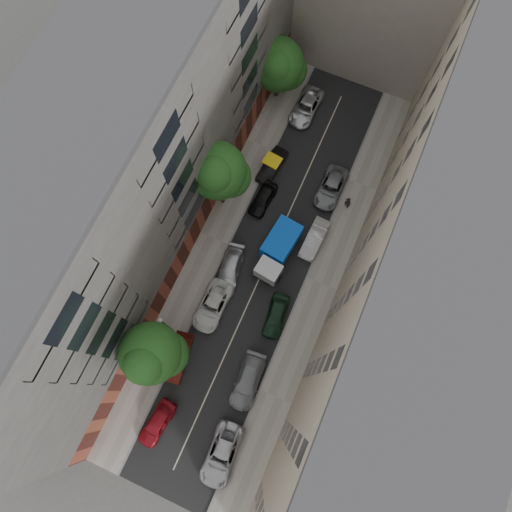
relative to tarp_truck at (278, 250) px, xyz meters
The scene contains 24 objects.
ground 1.86m from the tarp_truck, 122.87° to the right, with size 120.00×120.00×0.00m, color #4C4C49.
road_surface 1.85m from the tarp_truck, 122.87° to the right, with size 8.00×44.00×0.02m, color black.
sidewalk_left 6.33m from the tarp_truck, behind, with size 3.00×44.00×0.15m, color gray.
sidewalk_right 5.18m from the tarp_truck, 10.73° to the right, with size 3.00×44.00×0.15m, color gray.
building_left 14.42m from the tarp_truck, behind, with size 8.00×44.00×20.00m, color #484543.
building_right 13.47m from the tarp_truck, ahead, with size 8.00×44.00×20.00m, color tan.
tarp_truck is the anchor object (origin of this frame).
car_left_0 18.27m from the tarp_truck, 100.74° to the right, with size 1.66×4.11×1.40m, color maroon.
car_left_1 13.05m from the tarp_truck, 108.81° to the right, with size 1.56×4.48×1.48m, color #4E150F.
car_left_2 7.82m from the tarp_truck, 115.90° to the right, with size 2.32×5.03×1.40m, color silver.
car_left_3 4.69m from the tarp_truck, 137.38° to the right, with size 1.86×4.59×1.33m, color #B7B7BC.
car_left_4 5.68m from the tarp_truck, 127.25° to the left, with size 1.59×3.96×1.35m, color black.
car_left_5 9.04m from the tarp_truck, 116.35° to the left, with size 1.47×4.23×1.39m, color black.
car_left_6 16.06m from the tarp_truck, 102.24° to the left, with size 2.35×5.10×1.42m, color silver.
car_right_0 18.14m from the tarp_truck, 81.67° to the right, with size 2.46×5.34×1.48m, color #B5B5BA.
car_right_1 11.96m from the tarp_truck, 79.38° to the right, with size 2.07×5.09×1.48m, color slate.
car_right_2 6.00m from the tarp_truck, 68.30° to the right, with size 1.70×4.22×1.44m, color black.
car_right_3 3.86m from the tarp_truck, 44.91° to the left, with size 1.50×4.29×1.41m, color silver.
car_right_4 8.54m from the tarp_truck, 75.00° to the left, with size 2.27×4.92×1.37m, color gray.
tree_near 14.77m from the tarp_truck, 111.47° to the right, with size 5.10×4.80×9.09m.
tree_mid 8.92m from the tarp_truck, 158.25° to the left, with size 5.32×5.05×9.25m.
tree_far 17.76m from the tarp_truck, 113.29° to the left, with size 5.39×5.13×7.24m.
lamp_post 12.11m from the tarp_truck, 119.41° to the right, with size 0.36×0.36×5.84m.
pedestrian 8.43m from the tarp_truck, 59.73° to the left, with size 0.64×0.42×1.76m, color black.
Camera 1 is at (3.77, -11.23, 41.45)m, focal length 32.00 mm.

